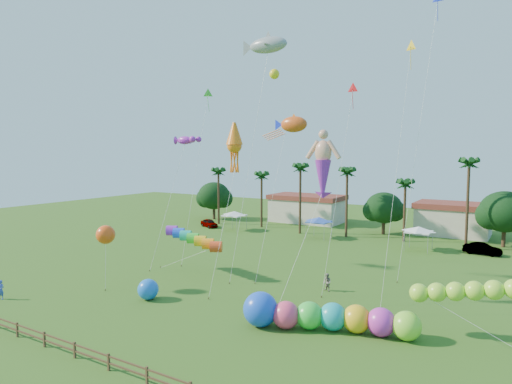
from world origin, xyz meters
The scene contains 23 objects.
ground centered at (0.00, 0.00, 0.00)m, with size 160.00×160.00×0.00m, color #285116.
tree_line centered at (3.57, 44.00, 4.28)m, with size 69.46×8.91×11.00m.
buildings_row centered at (-3.09, 50.00, 2.00)m, with size 35.00×7.00×4.00m.
tent_row centered at (-6.00, 36.33, 2.75)m, with size 31.00×4.00×0.60m.
fence centered at (0.00, -6.00, 0.61)m, with size 36.12×0.12×1.00m.
car_a centered at (-25.31, 36.40, 0.67)m, with size 1.57×3.91×1.33m, color #4C4C54.
car_b centered at (15.11, 37.64, 0.70)m, with size 1.48×4.25×1.40m, color #4C4C54.
spectator_a centered at (-17.77, -2.19, 0.82)m, with size 0.60×0.39×1.64m, color #334CB4.
spectator_b centered at (4.80, 14.34, 0.80)m, with size 0.78×0.61×1.60m, color gray.
caterpillar_inflatable centered at (8.03, 5.71, 1.04)m, with size 12.01×5.52×2.48m.
blue_ball centered at (-7.13, 4.27, 0.88)m, with size 1.75×1.75×1.75m, color blue.
rainbow_tube centered at (-7.75, 12.01, 3.27)m, with size 9.89×3.46×3.82m.
green_worm centered at (13.82, 8.65, 2.87)m, with size 9.64×1.30×3.63m.
orange_ball_kite centered at (-12.25, 4.30, 5.04)m, with size 2.12×2.12×5.88m.
merman_kite centered at (5.09, 12.35, 11.00)m, with size 3.02×5.54×13.74m.
fish_kite centered at (-0.45, 17.88, 15.10)m, with size 4.25×5.82×16.00m.
shark_kite centered at (-2.71, 16.68, 22.80)m, with size 5.61×6.30×23.80m.
squid_kite centered at (-2.48, 10.41, 12.94)m, with size 1.75×4.35×15.06m.
lobster_kite centered at (-12.76, 15.83, 13.65)m, with size 3.41×5.97×14.30m.
delta_kite_red centered at (6.30, 15.66, 17.45)m, with size 1.81×3.55×18.40m.
delta_kite_yellow centered at (11.37, 14.60, 20.09)m, with size 1.39×4.35×21.17m.
delta_kite_green centered at (-11.91, 18.87, 18.64)m, with size 1.14×5.23×19.57m.
delta_kite_blue centered at (11.36, 24.82, 26.63)m, with size 2.65×4.99×27.81m.
Camera 1 is at (20.20, -22.84, 12.44)m, focal length 32.00 mm.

